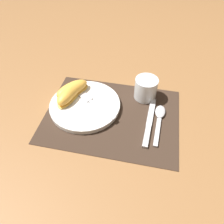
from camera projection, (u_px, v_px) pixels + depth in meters
ground_plane at (112, 116)px, 0.73m from camera, size 3.00×3.00×0.00m
placemat at (112, 115)px, 0.73m from camera, size 0.44×0.33×0.00m
plate at (85, 105)px, 0.75m from camera, size 0.24×0.24×0.02m
juice_glass at (146, 89)px, 0.77m from camera, size 0.08×0.08×0.08m
knife at (149, 122)px, 0.71m from camera, size 0.03×0.21×0.01m
spoon at (160, 117)px, 0.72m from camera, size 0.04×0.17×0.01m
fork at (92, 102)px, 0.75m from camera, size 0.17×0.12×0.00m
citrus_wedge_0 at (72, 89)px, 0.77m from camera, size 0.12×0.13×0.04m
citrus_wedge_1 at (70, 94)px, 0.75m from camera, size 0.08×0.12×0.04m
citrus_wedge_2 at (67, 95)px, 0.75m from camera, size 0.07×0.12×0.04m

